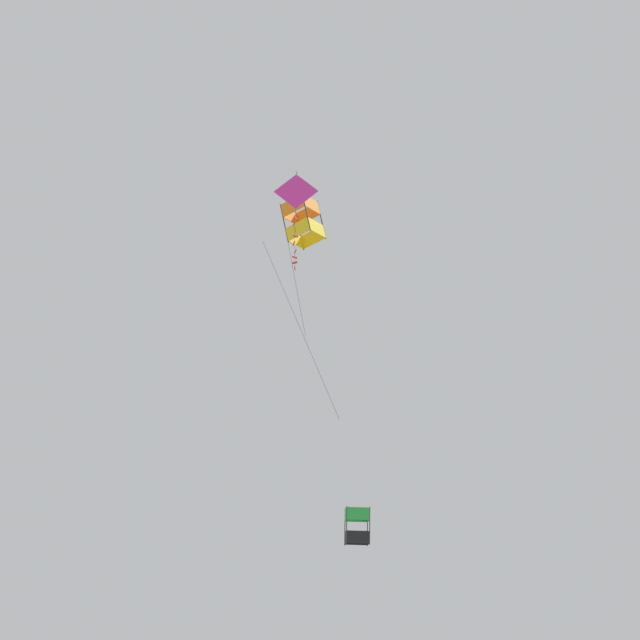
% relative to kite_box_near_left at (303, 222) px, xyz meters
% --- Properties ---
extents(kite_box_near_left, '(1.84, 1.76, 5.56)m').
position_rel_kite_box_near_left_xyz_m(kite_box_near_left, '(0.00, 0.00, 0.00)').
color(kite_box_near_left, orange).
extents(kite_diamond_upper_right, '(1.67, 2.48, 9.02)m').
position_rel_kite_box_near_left_xyz_m(kite_diamond_upper_right, '(3.26, -0.32, -2.13)').
color(kite_diamond_upper_right, '#DB2D93').
extents(kite_box_far_centre, '(1.39, 0.92, 1.65)m').
position_rel_kite_box_near_left_xyz_m(kite_box_far_centre, '(-8.31, 2.44, -7.94)').
color(kite_box_far_centre, green).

